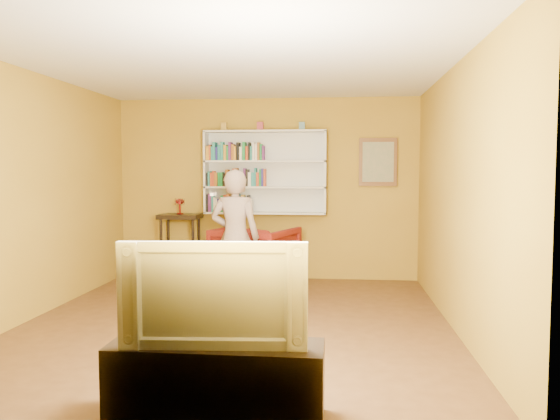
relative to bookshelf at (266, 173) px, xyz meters
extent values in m
cube|color=#4C3018|center=(0.00, -2.41, -1.65)|extent=(5.30, 5.80, 0.12)
cube|color=olive|center=(0.00, 0.11, -0.24)|extent=(5.30, 0.04, 2.70)
cube|color=olive|center=(0.00, -4.93, -0.24)|extent=(5.30, 0.04, 2.70)
cube|color=olive|center=(-2.27, -2.41, -0.24)|extent=(0.04, 5.80, 2.70)
cube|color=olive|center=(2.27, -2.41, -0.24)|extent=(0.04, 5.80, 2.70)
cube|color=silver|center=(0.00, -2.41, 1.14)|extent=(5.30, 5.80, 0.06)
cube|color=silver|center=(0.00, 0.07, 0.01)|extent=(1.80, 0.03, 1.20)
cube|color=silver|center=(-0.89, -0.06, 0.01)|extent=(0.03, 0.28, 1.20)
cube|color=silver|center=(0.89, -0.06, 0.01)|extent=(0.03, 0.28, 1.20)
cube|color=silver|center=(0.00, -0.06, -0.59)|extent=(1.80, 0.28, 0.03)
cube|color=silver|center=(0.00, -0.06, -0.21)|extent=(1.80, 0.28, 0.03)
cube|color=silver|center=(0.00, -0.06, 0.17)|extent=(1.80, 0.28, 0.03)
cube|color=silver|center=(0.00, -0.06, 0.61)|extent=(1.80, 0.28, 0.03)
cube|color=black|center=(-0.85, -0.11, -0.45)|extent=(0.03, 0.15, 0.26)
cube|color=#5E2369|center=(-0.81, -0.10, -0.45)|extent=(0.04, 0.18, 0.27)
cube|color=teal|center=(-0.77, -0.11, -0.45)|extent=(0.03, 0.15, 0.27)
cube|color=white|center=(-0.74, -0.12, -0.47)|extent=(0.02, 0.15, 0.22)
cube|color=white|center=(-0.71, -0.10, -0.48)|extent=(0.02, 0.17, 0.20)
cube|color=navy|center=(-0.67, -0.10, -0.48)|extent=(0.04, 0.17, 0.19)
cube|color=#1C7F3A|center=(-0.63, -0.12, -0.46)|extent=(0.04, 0.15, 0.24)
cube|color=#AF3E1B|center=(-0.58, -0.10, -0.45)|extent=(0.04, 0.17, 0.25)
cube|color=#A95521|center=(-0.54, -0.10, -0.45)|extent=(0.03, 0.17, 0.27)
cube|color=black|center=(-0.50, -0.11, -0.48)|extent=(0.03, 0.16, 0.20)
cube|color=white|center=(-0.47, -0.10, -0.45)|extent=(0.02, 0.19, 0.25)
cube|color=brown|center=(-0.43, -0.11, -0.48)|extent=(0.04, 0.15, 0.20)
cube|color=teal|center=(-0.39, -0.10, -0.45)|extent=(0.03, 0.18, 0.27)
cube|color=teal|center=(-0.36, -0.11, -0.47)|extent=(0.03, 0.16, 0.22)
cube|color=#BB8221|center=(-0.32, -0.10, -0.45)|extent=(0.04, 0.18, 0.25)
cube|color=#1C7F3A|center=(-0.28, -0.11, -0.47)|extent=(0.03, 0.17, 0.22)
cube|color=black|center=(-0.24, -0.11, -0.45)|extent=(0.03, 0.17, 0.25)
cube|color=white|center=(-0.20, -0.11, -0.48)|extent=(0.04, 0.16, 0.19)
cube|color=black|center=(-0.85, -0.10, -0.10)|extent=(0.02, 0.19, 0.20)
cube|color=teal|center=(-0.82, -0.10, -0.09)|extent=(0.03, 0.19, 0.22)
cube|color=#AF3E1B|center=(-0.79, -0.11, -0.10)|extent=(0.03, 0.16, 0.20)
cube|color=#AF3E1B|center=(-0.75, -0.11, -0.09)|extent=(0.02, 0.16, 0.23)
cube|color=brown|center=(-0.72, -0.10, -0.10)|extent=(0.04, 0.17, 0.20)
cube|color=#1C7F3A|center=(-0.67, -0.12, -0.10)|extent=(0.03, 0.15, 0.20)
cube|color=#1C7F3A|center=(-0.63, -0.11, -0.10)|extent=(0.03, 0.16, 0.21)
cube|color=black|center=(-0.60, -0.11, -0.10)|extent=(0.03, 0.16, 0.19)
cube|color=brown|center=(-0.55, -0.12, -0.08)|extent=(0.04, 0.14, 0.25)
cube|color=#AF3E1B|center=(-0.51, -0.10, -0.10)|extent=(0.02, 0.17, 0.20)
cube|color=black|center=(-0.48, -0.11, -0.09)|extent=(0.02, 0.16, 0.23)
cube|color=#AF3E1B|center=(-0.45, -0.10, -0.07)|extent=(0.03, 0.18, 0.26)
cube|color=brown|center=(-0.42, -0.10, -0.07)|extent=(0.03, 0.18, 0.27)
cube|color=navy|center=(-0.38, -0.10, -0.09)|extent=(0.04, 0.19, 0.21)
cube|color=#A95521|center=(-0.33, -0.12, -0.10)|extent=(0.03, 0.14, 0.20)
cube|color=#5E2369|center=(-0.29, -0.10, -0.07)|extent=(0.03, 0.18, 0.27)
cube|color=black|center=(-0.26, -0.10, -0.08)|extent=(0.03, 0.19, 0.25)
cube|color=white|center=(-0.22, -0.10, -0.10)|extent=(0.04, 0.18, 0.20)
cube|color=teal|center=(-0.17, -0.10, -0.10)|extent=(0.04, 0.17, 0.20)
cube|color=teal|center=(-0.13, -0.12, -0.07)|extent=(0.02, 0.15, 0.27)
cube|color=#AF3E1B|center=(-0.10, -0.11, -0.10)|extent=(0.04, 0.15, 0.20)
cube|color=#1C7F3A|center=(-0.06, -0.11, -0.07)|extent=(0.02, 0.16, 0.25)
cube|color=navy|center=(-0.03, -0.11, -0.07)|extent=(0.03, 0.17, 0.26)
cube|color=#AF3E1B|center=(0.00, -0.11, -0.07)|extent=(0.02, 0.17, 0.25)
cube|color=#BB8221|center=(-0.84, -0.11, 0.29)|extent=(0.04, 0.16, 0.21)
cube|color=#AF3E1B|center=(-0.80, -0.11, 0.29)|extent=(0.02, 0.15, 0.23)
cube|color=teal|center=(-0.77, -0.10, 0.28)|extent=(0.02, 0.18, 0.20)
cube|color=teal|center=(-0.74, -0.10, 0.31)|extent=(0.04, 0.18, 0.27)
cube|color=navy|center=(-0.70, -0.11, 0.28)|extent=(0.03, 0.16, 0.19)
cube|color=teal|center=(-0.67, -0.10, 0.29)|extent=(0.04, 0.19, 0.23)
cube|color=teal|center=(-0.62, -0.12, 0.31)|extent=(0.04, 0.14, 0.27)
cube|color=#BB8221|center=(-0.58, -0.10, 0.29)|extent=(0.04, 0.19, 0.23)
cube|color=#1C7F3A|center=(-0.54, -0.11, 0.28)|extent=(0.03, 0.16, 0.21)
cube|color=#5E2369|center=(-0.51, -0.10, 0.31)|extent=(0.04, 0.18, 0.27)
cube|color=brown|center=(-0.46, -0.10, 0.30)|extent=(0.04, 0.19, 0.24)
cube|color=#BB8221|center=(-0.43, -0.10, 0.28)|extent=(0.03, 0.17, 0.21)
cube|color=black|center=(-0.39, -0.11, 0.31)|extent=(0.04, 0.16, 0.26)
cube|color=white|center=(-0.34, -0.10, 0.28)|extent=(0.04, 0.17, 0.20)
cube|color=#1C7F3A|center=(-0.30, -0.10, 0.31)|extent=(0.04, 0.18, 0.27)
cube|color=#AF3E1B|center=(-0.25, -0.12, 0.28)|extent=(0.04, 0.15, 0.21)
cube|color=black|center=(-0.22, -0.11, 0.31)|extent=(0.02, 0.16, 0.26)
cube|color=teal|center=(-0.19, -0.12, 0.28)|extent=(0.03, 0.15, 0.20)
cube|color=white|center=(-0.16, -0.12, 0.31)|extent=(0.03, 0.15, 0.26)
cube|color=white|center=(-0.12, -0.11, 0.30)|extent=(0.03, 0.15, 0.24)
cube|color=brown|center=(-0.08, -0.11, 0.31)|extent=(0.03, 0.15, 0.26)
cube|color=#1C7F3A|center=(-0.05, -0.10, 0.30)|extent=(0.03, 0.17, 0.23)
cube|color=#5E2369|center=(-0.02, -0.11, 0.29)|extent=(0.03, 0.16, 0.21)
cube|color=#A98630|center=(-0.61, -0.06, 0.68)|extent=(0.09, 0.09, 0.12)
cube|color=#A13540|center=(-0.07, -0.06, 0.68)|extent=(0.09, 0.09, 0.12)
cube|color=slate|center=(0.54, -0.06, 0.68)|extent=(0.08, 0.08, 0.12)
cube|color=brown|center=(1.65, 0.06, 0.16)|extent=(0.55, 0.04, 0.70)
cube|color=#9C9071|center=(1.65, 0.03, 0.16)|extent=(0.45, 0.02, 0.58)
cylinder|color=black|center=(-1.51, -0.33, -1.14)|extent=(0.04, 0.04, 0.91)
cylinder|color=black|center=(-1.03, -0.33, -1.14)|extent=(0.04, 0.04, 0.91)
cylinder|color=black|center=(-1.51, 0.01, -1.14)|extent=(0.04, 0.04, 0.91)
cylinder|color=black|center=(-1.03, 0.01, -1.14)|extent=(0.04, 0.04, 0.91)
cube|color=black|center=(-1.27, -0.16, -0.65)|extent=(0.60, 0.46, 0.07)
cylinder|color=maroon|center=(-1.27, -0.16, -0.61)|extent=(0.10, 0.10, 0.02)
cylinder|color=maroon|center=(-1.27, -0.16, -0.53)|extent=(0.03, 0.03, 0.13)
ellipsoid|color=maroon|center=(-1.27, -0.16, -0.43)|extent=(0.14, 0.14, 0.09)
cylinder|color=beige|center=(-1.20, -0.16, -0.43)|extent=(0.01, 0.01, 0.10)
cylinder|color=beige|center=(-1.21, -0.12, -0.43)|extent=(0.01, 0.01, 0.10)
cylinder|color=beige|center=(-1.24, -0.10, -0.43)|extent=(0.01, 0.01, 0.10)
cylinder|color=beige|center=(-1.28, -0.09, -0.43)|extent=(0.01, 0.01, 0.10)
cylinder|color=beige|center=(-1.31, -0.11, -0.43)|extent=(0.01, 0.01, 0.10)
cylinder|color=beige|center=(-1.33, -0.14, -0.43)|extent=(0.01, 0.01, 0.10)
cylinder|color=beige|center=(-1.33, -0.18, -0.43)|extent=(0.01, 0.01, 0.10)
cylinder|color=beige|center=(-1.31, -0.21, -0.43)|extent=(0.01, 0.01, 0.10)
cylinder|color=beige|center=(-1.28, -0.23, -0.43)|extent=(0.01, 0.01, 0.10)
cylinder|color=beige|center=(-1.24, -0.22, -0.43)|extent=(0.01, 0.01, 0.10)
cylinder|color=beige|center=(-1.21, -0.20, -0.43)|extent=(0.01, 0.01, 0.10)
imported|color=#4C0705|center=(-0.02, -0.87, -1.15)|extent=(1.21, 1.23, 0.89)
imported|color=#7B655A|center=(-0.16, -1.62, -0.78)|extent=(0.61, 0.41, 1.64)
cube|color=white|center=(-0.34, -1.96, -0.24)|extent=(0.04, 0.15, 0.04)
cube|color=black|center=(0.29, -4.66, -1.35)|extent=(1.39, 0.42, 0.50)
imported|color=black|center=(0.29, -4.66, -0.76)|extent=(1.19, 0.24, 0.68)
camera|label=1|loc=(1.06, -8.05, 0.01)|focal=35.00mm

